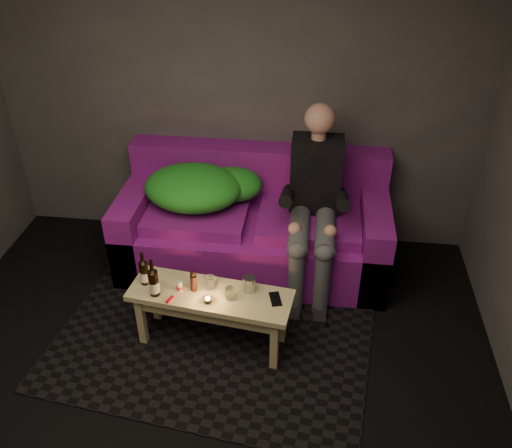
{
  "coord_description": "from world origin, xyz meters",
  "views": [
    {
      "loc": [
        0.67,
        -1.89,
        2.87
      ],
      "look_at": [
        0.26,
        1.45,
        0.62
      ],
      "focal_mm": 38.0,
      "sensor_mm": 36.0,
      "label": 1
    }
  ],
  "objects_px": {
    "beer_bottle_b": "(154,282)",
    "coffee_table": "(211,302)",
    "beer_bottle_a": "(144,272)",
    "steel_cup": "(249,284)",
    "person": "(314,200)",
    "sofa": "(254,227)"
  },
  "relations": [
    {
      "from": "beer_bottle_b",
      "to": "coffee_table",
      "type": "bearing_deg",
      "value": 8.71
    },
    {
      "from": "beer_bottle_a",
      "to": "steel_cup",
      "type": "relative_size",
      "value": 2.22
    },
    {
      "from": "coffee_table",
      "to": "beer_bottle_a",
      "type": "relative_size",
      "value": 4.48
    },
    {
      "from": "steel_cup",
      "to": "coffee_table",
      "type": "bearing_deg",
      "value": -167.81
    },
    {
      "from": "person",
      "to": "beer_bottle_b",
      "type": "relative_size",
      "value": 5.08
    },
    {
      "from": "sofa",
      "to": "steel_cup",
      "type": "distance_m",
      "value": 0.96
    },
    {
      "from": "sofa",
      "to": "beer_bottle_a",
      "type": "relative_size",
      "value": 8.41
    },
    {
      "from": "person",
      "to": "beer_bottle_b",
      "type": "xyz_separation_m",
      "value": [
        -1.02,
        -0.88,
        -0.19
      ]
    },
    {
      "from": "sofa",
      "to": "steel_cup",
      "type": "height_order",
      "value": "sofa"
    },
    {
      "from": "coffee_table",
      "to": "steel_cup",
      "type": "relative_size",
      "value": 9.93
    },
    {
      "from": "beer_bottle_a",
      "to": "sofa",
      "type": "bearing_deg",
      "value": 56.12
    },
    {
      "from": "beer_bottle_a",
      "to": "beer_bottle_b",
      "type": "height_order",
      "value": "beer_bottle_b"
    },
    {
      "from": "beer_bottle_a",
      "to": "steel_cup",
      "type": "xyz_separation_m",
      "value": [
        0.72,
        0.01,
        -0.04
      ]
    },
    {
      "from": "beer_bottle_b",
      "to": "beer_bottle_a",
      "type": "bearing_deg",
      "value": 132.56
    },
    {
      "from": "sofa",
      "to": "beer_bottle_a",
      "type": "height_order",
      "value": "sofa"
    },
    {
      "from": "person",
      "to": "beer_bottle_a",
      "type": "height_order",
      "value": "person"
    },
    {
      "from": "sofa",
      "to": "coffee_table",
      "type": "distance_m",
      "value": 1.01
    },
    {
      "from": "beer_bottle_b",
      "to": "person",
      "type": "bearing_deg",
      "value": 40.75
    },
    {
      "from": "beer_bottle_a",
      "to": "coffee_table",
      "type": "bearing_deg",
      "value": -6.19
    },
    {
      "from": "beer_bottle_a",
      "to": "steel_cup",
      "type": "distance_m",
      "value": 0.72
    },
    {
      "from": "coffee_table",
      "to": "sofa",
      "type": "bearing_deg",
      "value": 80.13
    },
    {
      "from": "person",
      "to": "steel_cup",
      "type": "relative_size",
      "value": 12.44
    }
  ]
}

